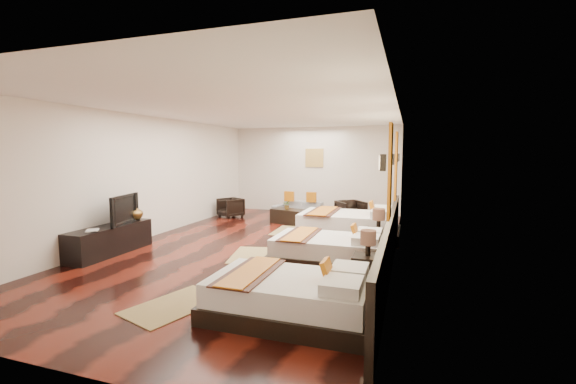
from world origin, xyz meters
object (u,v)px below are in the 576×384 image
(bed_near, at_px, (292,296))
(book, at_px, (86,231))
(bed_far, at_px, (350,225))
(tv, at_px, (120,209))
(armchair_left, at_px, (230,208))
(sofa, at_px, (300,209))
(figurine, at_px, (135,212))
(table_plant, at_px, (287,205))
(coffee_table, at_px, (290,216))
(tv_console, at_px, (110,240))
(armchair_right, at_px, (351,212))
(nightstand_b, at_px, (378,238))
(nightstand_a, at_px, (368,267))
(bed_mid, at_px, (330,250))

(bed_near, bearing_deg, book, 166.51)
(bed_far, xyz_separation_m, tv, (-4.15, -2.64, 0.54))
(bed_near, bearing_deg, armchair_left, 122.80)
(bed_near, distance_m, sofa, 6.92)
(figurine, distance_m, table_plant, 4.05)
(book, relative_size, figurine, 0.85)
(book, bearing_deg, sofa, 67.51)
(coffee_table, bearing_deg, book, -116.94)
(tv_console, bearing_deg, armchair_right, 49.17)
(book, relative_size, armchair_right, 0.40)
(nightstand_b, bearing_deg, tv, -164.44)
(sofa, bearing_deg, nightstand_b, -44.72)
(bed_far, xyz_separation_m, armchair_right, (-0.24, 1.71, 0.02))
(nightstand_b, xyz_separation_m, book, (-4.95, -2.15, 0.25))
(coffee_table, bearing_deg, nightstand_a, -59.02)
(table_plant, bearing_deg, coffee_table, 7.22)
(tv, xyz_separation_m, armchair_right, (3.91, 4.35, -0.52))
(book, xyz_separation_m, table_plant, (2.28, 4.60, -0.04))
(bed_far, bearing_deg, tv, -147.51)
(bed_far, bearing_deg, armchair_right, 97.91)
(figurine, relative_size, table_plant, 1.35)
(bed_mid, height_order, bed_far, bed_far)
(bed_near, bearing_deg, armchair_right, 92.17)
(nightstand_a, height_order, book, nightstand_a)
(tv, distance_m, figurine, 0.49)
(armchair_left, bearing_deg, sofa, 49.28)
(bed_near, xyz_separation_m, tv, (-4.14, 1.79, 0.59))
(armchair_right, distance_m, coffee_table, 1.71)
(bed_near, relative_size, sofa, 1.18)
(book, bearing_deg, figurine, 90.00)
(armchair_right, bearing_deg, bed_near, -124.77)
(nightstand_b, height_order, armchair_right, nightstand_b)
(nightstand_b, height_order, coffee_table, nightstand_b)
(tv_console, xyz_separation_m, armchair_left, (0.32, 4.46, 0.02))
(figurine, distance_m, sofa, 5.01)
(bed_far, height_order, coffee_table, bed_far)
(nightstand_a, xyz_separation_m, tv, (-4.90, 0.51, 0.54))
(bed_near, height_order, armchair_left, bed_near)
(nightstand_a, bearing_deg, book, -176.77)
(nightstand_b, distance_m, sofa, 4.37)
(bed_far, height_order, tv_console, bed_far)
(nightstand_a, bearing_deg, armchair_left, 134.37)
(book, bearing_deg, bed_mid, 16.04)
(nightstand_a, bearing_deg, bed_near, -120.29)
(coffee_table, bearing_deg, tv_console, -120.00)
(armchair_right, bearing_deg, nightstand_b, -108.72)
(figurine, bearing_deg, tv_console, -90.00)
(bed_mid, relative_size, table_plant, 8.07)
(tv_console, bearing_deg, nightstand_b, 17.91)
(book, distance_m, figurine, 1.27)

